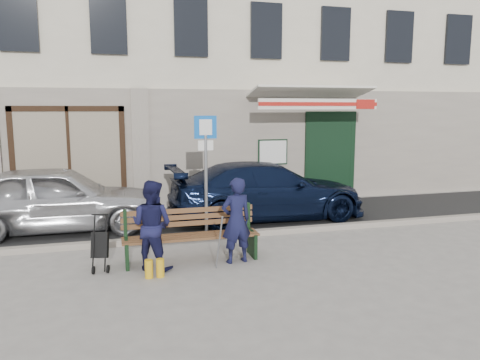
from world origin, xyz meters
name	(u,v)px	position (x,y,z in m)	size (l,w,h in m)	color
ground	(241,260)	(0.00, 0.00, 0.00)	(80.00, 80.00, 0.00)	#9E9991
asphalt_lane	(207,220)	(0.00, 3.10, 0.01)	(60.00, 3.20, 0.01)	#282828
curb	(222,235)	(0.00, 1.50, 0.06)	(60.00, 0.18, 0.12)	#9E9384
building	(174,39)	(0.01, 8.45, 4.97)	(20.00, 8.27, 10.00)	beige
car_silver	(57,198)	(-3.35, 2.98, 0.74)	(1.76, 4.37, 1.49)	silver
car_navy	(267,191)	(1.48, 2.91, 0.70)	(1.96, 4.83, 1.40)	black
parking_sign	(206,157)	(-0.27, 1.77, 1.69)	(0.47, 0.08, 2.54)	gray
bench	(189,236)	(-0.90, 0.22, 0.46)	(2.40, 1.17, 0.98)	brown
man	(236,220)	(-0.10, -0.06, 0.76)	(0.55, 0.36, 1.51)	#131535
woman	(152,225)	(-1.55, -0.02, 0.76)	(0.74, 0.57, 1.52)	#16163C
stroller	(100,246)	(-2.40, 0.15, 0.41)	(0.32, 0.42, 0.94)	black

